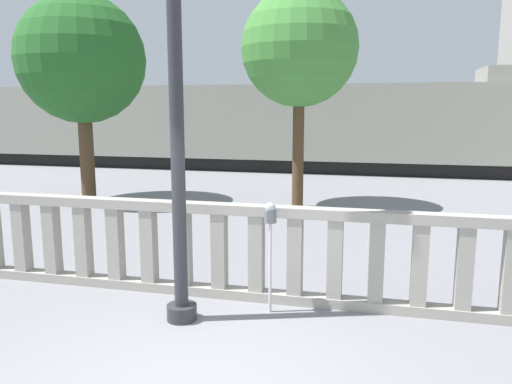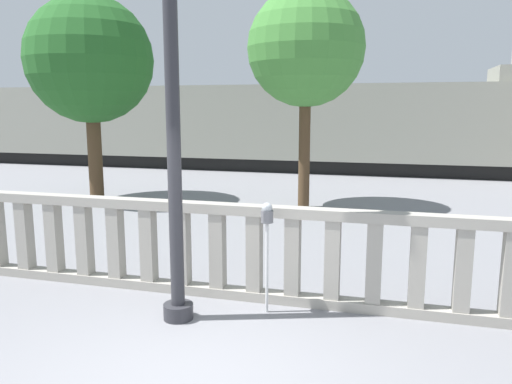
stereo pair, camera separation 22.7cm
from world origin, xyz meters
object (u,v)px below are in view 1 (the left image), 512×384
at_px(parking_meter, 270,226).
at_px(tree_right, 81,60).
at_px(tree_left, 300,49).
at_px(train_near, 218,126).
at_px(lamppost, 175,38).

distance_m(parking_meter, tree_right, 9.76).
distance_m(parking_meter, tree_left, 7.78).
bearing_deg(parking_meter, train_near, 110.28).
xyz_separation_m(lamppost, parking_meter, (1.05, 0.51, -2.32)).
distance_m(train_near, tree_right, 9.06).
distance_m(lamppost, parking_meter, 2.60).
bearing_deg(parking_meter, lamppost, -154.19).
distance_m(train_near, tree_left, 9.72).
bearing_deg(train_near, tree_right, -97.29).
xyz_separation_m(lamppost, tree_left, (0.30, 7.64, 0.70)).
bearing_deg(train_near, tree_left, -58.97).
height_order(parking_meter, tree_left, tree_left).
bearing_deg(tree_left, lamppost, -92.24).
xyz_separation_m(train_near, tree_right, (-1.12, -8.75, 2.10)).
relative_size(train_near, tree_right, 4.83).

